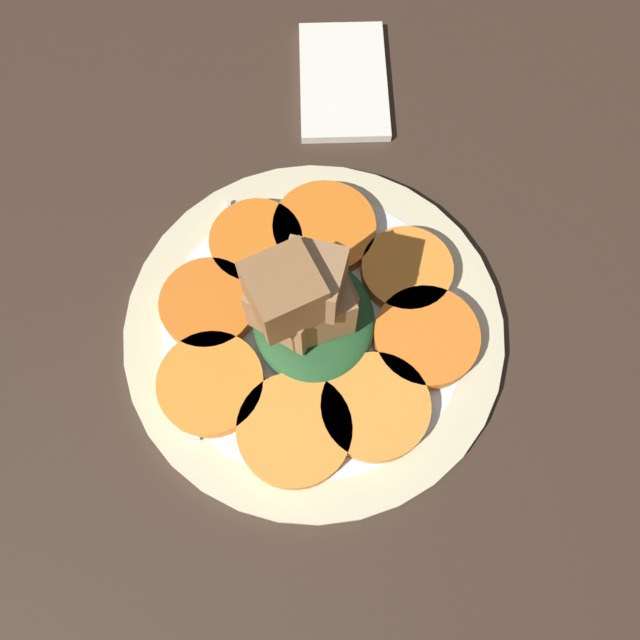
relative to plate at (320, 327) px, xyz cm
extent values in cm
cube|color=#38281E|center=(0.00, 0.00, -1.52)|extent=(120.00, 120.00, 2.00)
cylinder|color=beige|center=(0.00, 0.00, -0.02)|extent=(28.99, 28.99, 1.00)
cylinder|color=white|center=(0.00, 0.00, 0.03)|extent=(23.19, 23.19, 1.00)
cylinder|color=orange|center=(-4.07, 7.30, 1.25)|extent=(7.08, 7.08, 1.35)
cylinder|color=orange|center=(-7.91, 1.03, 1.25)|extent=(8.20, 8.20, 1.35)
cylinder|color=orange|center=(-6.82, -4.37, 1.25)|extent=(7.33, 7.33, 1.35)
cylinder|color=orange|center=(-1.63, -7.96, 1.25)|extent=(7.30, 7.30, 1.35)
cylinder|color=orange|center=(4.59, -7.55, 1.25)|extent=(7.68, 7.68, 1.35)
cylinder|color=orange|center=(8.12, -1.55, 1.25)|extent=(8.14, 8.14, 1.35)
cylinder|color=orange|center=(6.62, 4.22, 1.25)|extent=(7.83, 7.83, 1.35)
cylinder|color=orange|center=(1.44, 8.33, 1.25)|extent=(7.84, 7.84, 1.35)
ellipsoid|color=#235128|center=(0.00, 0.00, 1.70)|extent=(10.08, 9.07, 2.23)
cube|color=brown|center=(-0.68, 0.90, 4.54)|extent=(4.48, 4.48, 3.46)
cube|color=#9E754C|center=(-0.18, 0.40, 5.15)|extent=(5.89, 5.89, 4.68)
cube|color=#9E754C|center=(-0.09, -1.54, 5.13)|extent=(6.41, 6.41, 4.64)
cube|color=#9E754C|center=(0.48, 0.03, 8.60)|extent=(4.75, 4.75, 3.86)
cube|color=olive|center=(1.03, -1.81, 9.24)|extent=(5.69, 5.69, 4.29)
cube|color=silver|center=(2.11, -7.75, 0.78)|extent=(12.87, 3.17, 0.40)
cube|color=silver|center=(-5.00, -6.58, 0.78)|extent=(1.91, 2.53, 0.40)
cube|color=silver|center=(-8.43, -7.03, 0.78)|extent=(5.05, 1.13, 0.40)
cube|color=silver|center=(-8.32, -6.37, 0.78)|extent=(5.05, 1.13, 0.40)
cube|color=silver|center=(-8.22, -5.71, 0.78)|extent=(5.05, 1.13, 0.40)
cube|color=silver|center=(-8.11, -5.06, 0.78)|extent=(5.05, 1.13, 0.40)
cube|color=silver|center=(-23.99, 3.26, -0.12)|extent=(13.09, 7.85, 0.80)
camera|label=1|loc=(16.72, -0.47, 44.89)|focal=35.00mm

